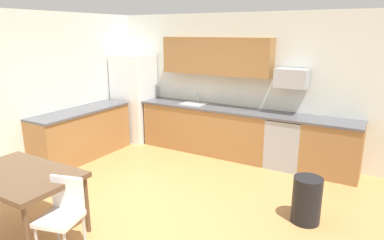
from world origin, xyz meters
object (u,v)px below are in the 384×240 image
oven_range (286,142)px  chair_near_table (63,211)px  refrigerator (134,98)px  dining_table (20,178)px  trash_bin (307,200)px  microwave (292,78)px

oven_range → chair_near_table: 3.91m
refrigerator → dining_table: bearing=-71.0°
trash_bin → refrigerator: bearing=158.4°
refrigerator → microwave: refrigerator is taller
refrigerator → oven_range: size_ratio=2.06×
microwave → dining_table: bearing=-119.6°
oven_range → dining_table: (-2.12, -3.64, 0.25)m
chair_near_table → trash_bin: size_ratio=1.42×
refrigerator → oven_range: refrigerator is taller
refrigerator → trash_bin: bearing=-21.6°
oven_range → trash_bin: bearing=-66.5°
microwave → dining_table: 4.39m
refrigerator → oven_range: 3.38m
microwave → trash_bin: 2.33m
microwave → chair_near_table: 4.15m
oven_range → dining_table: bearing=-120.2°
oven_range → dining_table: oven_range is taller
refrigerator → trash_bin: refrigerator is taller
oven_range → microwave: microwave is taller
dining_table → trash_bin: bearing=34.1°
refrigerator → chair_near_table: size_ratio=2.20×
dining_table → refrigerator: bearing=109.0°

